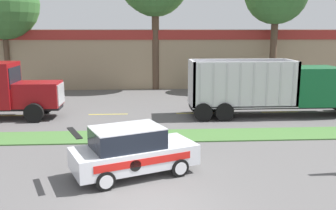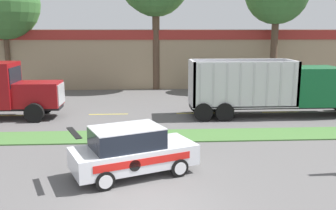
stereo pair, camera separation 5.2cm
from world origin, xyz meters
name	(u,v)px [view 1 (the left image)]	position (x,y,z in m)	size (l,w,h in m)	color
ground_plane	(149,206)	(0.00, 0.00, 0.00)	(600.00, 600.00, 0.00)	#5B5959
grass_verge	(147,136)	(0.00, 7.31, 0.03)	(120.00, 2.16, 0.06)	#477538
centre_line_3	(19,115)	(-7.76, 12.39, 0.00)	(2.40, 0.14, 0.01)	yellow
centre_line_4	(108,114)	(-2.36, 12.39, 0.00)	(2.40, 0.14, 0.01)	yellow
centre_line_5	(195,113)	(3.04, 12.39, 0.00)	(2.40, 0.14, 0.01)	yellow
centre_line_6	(280,112)	(8.44, 12.39, 0.00)	(2.40, 0.14, 0.01)	yellow
dump_truck_lead	(293,90)	(8.80, 11.46, 1.57)	(10.74, 2.72, 3.35)	black
rally_car	(132,150)	(-0.57, 2.49, 0.90)	(4.73, 3.39, 1.81)	silver
traffic_cone	(88,151)	(-2.39, 4.34, 0.32)	(0.43, 0.43, 0.65)	black
store_building_backdrop	(178,55)	(3.34, 28.08, 2.56)	(36.98, 12.10, 5.12)	#9E896B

